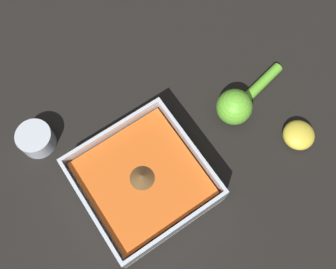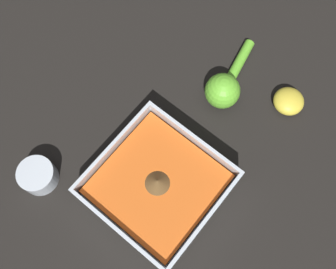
{
  "view_description": "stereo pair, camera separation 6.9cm",
  "coord_description": "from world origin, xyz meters",
  "px_view_note": "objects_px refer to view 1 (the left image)",
  "views": [
    {
      "loc": [
        0.05,
        0.16,
        0.68
      ],
      "look_at": [
        -0.08,
        -0.04,
        0.03
      ],
      "focal_mm": 42.0,
      "sensor_mm": 36.0,
      "label": 1
    },
    {
      "loc": [
        0.1,
        0.11,
        0.68
      ],
      "look_at": [
        -0.08,
        -0.04,
        0.03
      ],
      "focal_mm": 42.0,
      "sensor_mm": 36.0,
      "label": 2
    }
  ],
  "objects_px": {
    "square_dish": "(143,181)",
    "spice_bowl": "(36,139)",
    "lemon_squeezer": "(238,104)",
    "lemon_half": "(299,135)"
  },
  "relations": [
    {
      "from": "square_dish",
      "to": "lemon_half",
      "type": "xyz_separation_m",
      "value": [
        -0.28,
        0.08,
        -0.01
      ]
    },
    {
      "from": "lemon_half",
      "to": "spice_bowl",
      "type": "bearing_deg",
      "value": -33.11
    },
    {
      "from": "spice_bowl",
      "to": "lemon_half",
      "type": "bearing_deg",
      "value": 146.89
    },
    {
      "from": "lemon_squeezer",
      "to": "square_dish",
      "type": "bearing_deg",
      "value": -5.3
    },
    {
      "from": "spice_bowl",
      "to": "lemon_half",
      "type": "distance_m",
      "value": 0.47
    },
    {
      "from": "spice_bowl",
      "to": "lemon_half",
      "type": "relative_size",
      "value": 1.11
    },
    {
      "from": "spice_bowl",
      "to": "lemon_squeezer",
      "type": "bearing_deg",
      "value": 155.82
    },
    {
      "from": "square_dish",
      "to": "spice_bowl",
      "type": "xyz_separation_m",
      "value": [
        0.12,
        -0.17,
        -0.01
      ]
    },
    {
      "from": "square_dish",
      "to": "lemon_squeezer",
      "type": "height_order",
      "value": "lemon_squeezer"
    },
    {
      "from": "square_dish",
      "to": "lemon_squeezer",
      "type": "bearing_deg",
      "value": -174.3
    }
  ]
}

